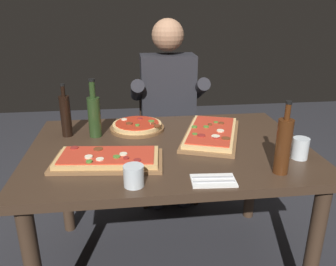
% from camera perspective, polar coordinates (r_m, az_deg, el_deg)
% --- Properties ---
extents(ground_plane, '(6.40, 6.40, 0.00)m').
position_cam_1_polar(ground_plane, '(2.13, 0.18, -20.83)').
color(ground_plane, '#2D2D33').
extents(dining_table, '(1.40, 0.96, 0.74)m').
position_cam_1_polar(dining_table, '(1.77, 0.20, -4.98)').
color(dining_table, '#3D2B1E').
rests_on(dining_table, ground_plane).
extents(pizza_rectangular_front, '(0.52, 0.30, 0.05)m').
position_cam_1_polar(pizza_rectangular_front, '(1.56, -10.06, -4.29)').
color(pizza_rectangular_front, brown).
rests_on(pizza_rectangular_front, dining_table).
extents(pizza_rectangular_left, '(0.44, 0.59, 0.05)m').
position_cam_1_polar(pizza_rectangular_left, '(1.85, 7.27, -0.03)').
color(pizza_rectangular_left, brown).
rests_on(pizza_rectangular_left, dining_table).
extents(pizza_round_far, '(0.31, 0.31, 0.05)m').
position_cam_1_polar(pizza_round_far, '(1.95, -5.18, 1.16)').
color(pizza_round_far, brown).
rests_on(pizza_round_far, dining_table).
extents(wine_bottle_dark, '(0.06, 0.06, 0.32)m').
position_cam_1_polar(wine_bottle_dark, '(1.49, 18.79, -1.97)').
color(wine_bottle_dark, '#47230F').
rests_on(wine_bottle_dark, dining_table).
extents(oil_bottle_amber, '(0.06, 0.06, 0.29)m').
position_cam_1_polar(oil_bottle_amber, '(1.90, -16.79, 2.87)').
color(oil_bottle_amber, black).
rests_on(oil_bottle_amber, dining_table).
extents(vinegar_bottle_green, '(0.07, 0.07, 0.31)m').
position_cam_1_polar(vinegar_bottle_green, '(1.86, -12.27, 3.02)').
color(vinegar_bottle_green, '#233819').
rests_on(vinegar_bottle_green, dining_table).
extents(tumbler_near_camera, '(0.07, 0.07, 0.10)m').
position_cam_1_polar(tumbler_near_camera, '(1.69, 21.31, -2.40)').
color(tumbler_near_camera, silver).
rests_on(tumbler_near_camera, dining_table).
extents(tumbler_far_side, '(0.08, 0.08, 0.09)m').
position_cam_1_polar(tumbler_far_side, '(1.35, -5.76, -7.34)').
color(tumbler_far_side, silver).
rests_on(tumbler_far_side, dining_table).
extents(napkin_cutlery_set, '(0.19, 0.12, 0.01)m').
position_cam_1_polar(napkin_cutlery_set, '(1.40, 7.61, -7.91)').
color(napkin_cutlery_set, white).
rests_on(napkin_cutlery_set, dining_table).
extents(diner_chair, '(0.44, 0.44, 0.87)m').
position_cam_1_polar(diner_chair, '(2.62, -0.24, 0.05)').
color(diner_chair, black).
rests_on(diner_chair, ground_plane).
extents(seated_diner, '(0.53, 0.41, 1.33)m').
position_cam_1_polar(seated_diner, '(2.43, 0.09, 4.72)').
color(seated_diner, '#23232D').
rests_on(seated_diner, ground_plane).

